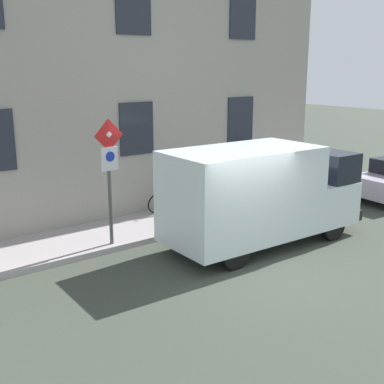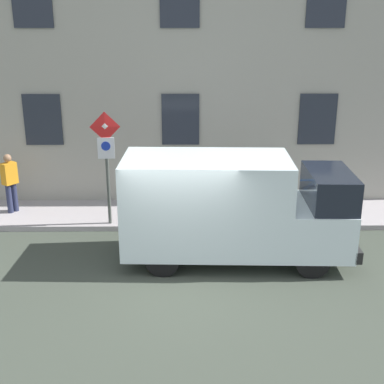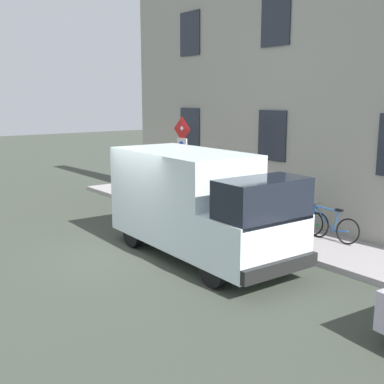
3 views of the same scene
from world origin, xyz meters
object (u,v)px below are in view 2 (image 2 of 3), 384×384
sign_post_stacked (106,153)px  bicycle_green (239,194)px  bicycle_purple (211,194)px  litter_bin (221,206)px  delivery_van (232,206)px  pedestrian (10,181)px  bicycle_blue (268,194)px

sign_post_stacked → bicycle_green: size_ratio=1.73×
sign_post_stacked → bicycle_purple: sign_post_stacked is taller
bicycle_green → litter_bin: 1.39m
delivery_van → pedestrian: delivery_van is taller
bicycle_purple → bicycle_blue: bearing=-172.5°
bicycle_green → litter_bin: size_ratio=1.90×
bicycle_blue → bicycle_purple: (0.00, 1.70, 0.00)m
bicycle_blue → bicycle_purple: size_ratio=1.00×
bicycle_purple → sign_post_stacked: bearing=33.6°
bicycle_blue → delivery_van: bearing=63.4°
pedestrian → litter_bin: bearing=29.7°
sign_post_stacked → bicycle_blue: sign_post_stacked is taller
sign_post_stacked → bicycle_green: 4.25m
bicycle_purple → pedestrian: size_ratio=1.00×
litter_bin → bicycle_blue: bearing=-50.0°
delivery_van → litter_bin: delivery_van is taller
delivery_van → litter_bin: 2.18m
bicycle_purple → litter_bin: (-1.24, -0.22, 0.08)m
bicycle_blue → bicycle_green: 0.85m
delivery_van → bicycle_blue: size_ratio=3.14×
sign_post_stacked → bicycle_blue: (1.38, -4.53, -1.62)m
bicycle_green → litter_bin: (-1.24, 0.63, 0.08)m
delivery_van → bicycle_purple: (3.29, 0.33, -0.82)m
bicycle_purple → pedestrian: (-0.43, 5.77, 0.56)m
bicycle_purple → litter_bin: bearing=107.8°
sign_post_stacked → pedestrian: 3.27m
bicycle_blue → pedestrian: (-0.43, 7.47, 0.56)m
sign_post_stacked → bicycle_blue: bearing=-73.1°
bicycle_blue → pedestrian: pedestrian is taller
bicycle_green → litter_bin: litter_bin is taller
pedestrian → delivery_van: bearing=12.3°
pedestrian → litter_bin: 6.07m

